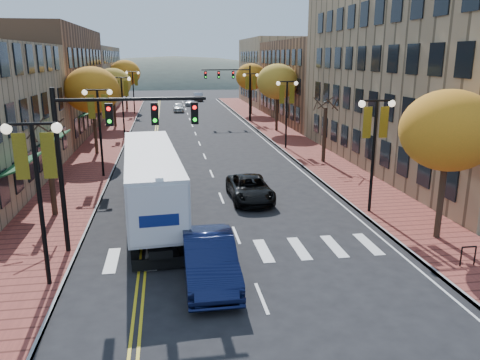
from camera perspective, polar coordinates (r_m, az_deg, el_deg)
name	(u,v)px	position (r m, az deg, el deg)	size (l,w,h in m)	color
ground	(251,273)	(18.59, 1.40, -11.24)	(200.00, 200.00, 0.00)	black
sidewalk_left	(108,137)	(49.94, -15.74, 5.02)	(4.00, 85.00, 0.15)	brown
sidewalk_right	(280,133)	(51.02, 4.84, 5.73)	(4.00, 85.00, 0.15)	brown
building_left_mid	(29,82)	(54.31, -24.29, 10.81)	(12.00, 24.00, 11.00)	brown
building_left_far	(74,78)	(78.74, -19.56, 11.60)	(12.00, 26.00, 9.50)	#9E8966
building_right_near	(461,65)	(38.92, 25.30, 12.53)	(15.00, 28.00, 15.00)	#997F5B
building_right_mid	(335,81)	(62.33, 11.53, 11.71)	(15.00, 24.00, 10.00)	brown
building_right_far	(291,72)	(83.29, 6.21, 13.00)	(15.00, 20.00, 11.00)	#9E8966
tree_left_a	(51,176)	(25.82, -22.04, 0.50)	(0.28, 0.28, 4.20)	#382619
tree_left_b	(92,90)	(40.94, -17.60, 10.40)	(4.48, 4.48, 7.21)	#382619
tree_left_c	(113,84)	(56.81, -15.26, 11.26)	(4.16, 4.16, 6.69)	#382619
tree_left_d	(125,73)	(74.69, -13.85, 12.53)	(4.61, 4.61, 7.42)	#382619
tree_right_a	(449,131)	(22.22, 24.09, 5.50)	(4.16, 4.16, 6.69)	#382619
tree_right_b	(324,135)	(36.93, 10.24, 5.43)	(0.28, 0.28, 4.20)	#382619
tree_right_c	(277,82)	(51.90, 4.58, 11.86)	(4.48, 4.48, 7.21)	#382619
tree_right_d	(251,77)	(67.55, 1.36, 12.47)	(4.35, 4.35, 7.00)	#382619
lamp_left_a	(37,173)	(17.45, -23.52, 0.73)	(1.96, 0.36, 6.05)	black
lamp_left_b	(99,116)	(32.95, -16.82, 7.50)	(1.96, 0.36, 6.05)	black
lamp_left_c	(122,94)	(50.76, -14.19, 10.08)	(1.96, 0.36, 6.05)	black
lamp_left_d	(133,84)	(68.67, -12.91, 11.32)	(1.96, 0.36, 6.05)	black
lamp_right_a	(375,134)	(25.07, 16.10, 5.39)	(1.96, 0.36, 6.05)	black
lamp_right_b	(287,101)	(41.94, 5.72, 9.53)	(1.96, 0.36, 6.05)	black
lamp_right_c	(251,88)	(59.48, 1.30, 11.18)	(1.96, 0.36, 6.05)	black
traffic_mast_near	(107,139)	(19.83, -15.95, 4.85)	(6.10, 0.35, 7.00)	black
traffic_mast_far	(235,83)	(59.11, -0.66, 11.77)	(6.10, 0.34, 7.00)	black
semi_truck	(150,175)	(24.79, -10.88, 0.58)	(3.45, 14.98, 3.71)	black
navy_sedan	(209,259)	(17.66, -3.77, -9.57)	(1.88, 5.38, 1.77)	#0D1335
black_suv	(250,188)	(27.27, 1.22, -1.04)	(2.31, 5.01, 1.39)	black
car_far_white	(178,107)	(71.67, -7.51, 8.79)	(1.59, 3.95, 1.35)	white
car_far_silver	(190,102)	(80.36, -6.10, 9.43)	(1.66, 4.08, 1.19)	#A6A5AD
car_far_oncoming	(198,96)	(89.21, -5.15, 10.12)	(1.65, 4.73, 1.56)	#B4B4BD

